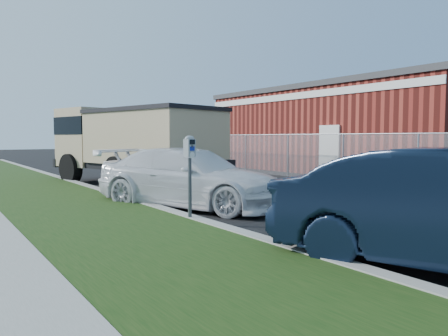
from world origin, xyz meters
TOP-DOWN VIEW (x-y plane):
  - ground at (0.00, 0.00)m, footprint 120.00×120.00m
  - streetside at (-5.57, 2.00)m, footprint 6.12×50.00m
  - chainlink_fence at (6.00, 7.00)m, footprint 0.06×30.06m
  - brick_building at (12.00, 8.00)m, footprint 9.20×14.20m
  - parking_meter at (-2.67, 0.29)m, footprint 0.25×0.20m
  - white_wagon at (-1.61, 2.25)m, footprint 3.85×5.27m
  - dump_truck at (-0.81, 7.68)m, footprint 4.25×7.43m

SIDE VIEW (x-z plane):
  - ground at x=0.00m, z-range 0.00..0.00m
  - streetside at x=-5.57m, z-range -0.01..0.14m
  - white_wagon at x=-1.61m, z-range 0.00..1.42m
  - chainlink_fence at x=6.00m, z-range -13.74..16.26m
  - parking_meter at x=-2.67m, z-range 0.50..2.06m
  - dump_truck at x=-0.81m, z-range 0.17..2.92m
  - brick_building at x=12.00m, z-range 0.04..4.21m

